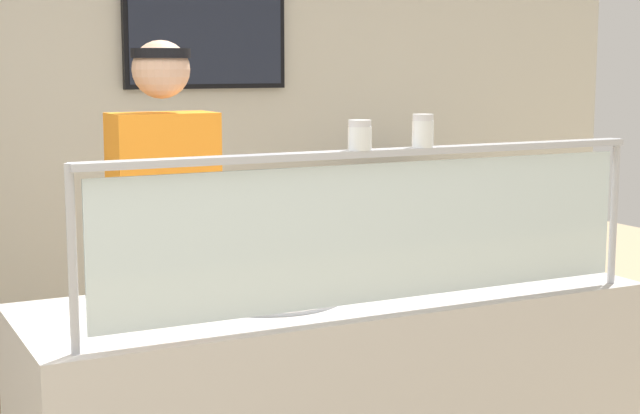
% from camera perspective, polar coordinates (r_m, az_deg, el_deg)
% --- Properties ---
extents(shop_rear_unit, '(6.38, 0.13, 2.70)m').
position_cam_1_polar(shop_rear_unit, '(5.26, -11.17, 4.75)').
color(shop_rear_unit, beige).
rests_on(shop_rear_unit, ground).
extents(sneeze_guard, '(1.80, 0.06, 0.48)m').
position_cam_1_polar(sneeze_guard, '(2.82, 3.61, -0.29)').
color(sneeze_guard, '#B2B5BC').
rests_on(sneeze_guard, serving_counter).
extents(pizza_tray, '(0.48, 0.48, 0.04)m').
position_cam_1_polar(pizza_tray, '(3.06, -3.01, -5.03)').
color(pizza_tray, '#9EA0A8').
rests_on(pizza_tray, serving_counter).
extents(pizza_server, '(0.09, 0.28, 0.01)m').
position_cam_1_polar(pizza_server, '(3.05, -2.46, -4.66)').
color(pizza_server, '#ADAFB7').
rests_on(pizza_server, pizza_tray).
extents(parmesan_shaker, '(0.07, 0.07, 0.09)m').
position_cam_1_polar(parmesan_shaker, '(2.76, 2.34, 4.11)').
color(parmesan_shaker, white).
rests_on(parmesan_shaker, sneeze_guard).
extents(pepper_flake_shaker, '(0.06, 0.06, 0.10)m').
position_cam_1_polar(pepper_flake_shaker, '(2.87, 6.03, 4.33)').
color(pepper_flake_shaker, white).
rests_on(pepper_flake_shaker, sneeze_guard).
extents(worker_figure, '(0.41, 0.50, 1.76)m').
position_cam_1_polar(worker_figure, '(3.65, -8.94, -2.30)').
color(worker_figure, '#23232D').
rests_on(worker_figure, ground).
extents(prep_shelf, '(0.70, 0.55, 0.83)m').
position_cam_1_polar(prep_shelf, '(5.59, 6.00, -4.69)').
color(prep_shelf, '#B7BABF').
rests_on(prep_shelf, ground).
extents(pizza_box_stack, '(0.50, 0.49, 0.22)m').
position_cam_1_polar(pizza_box_stack, '(5.49, 6.10, 0.71)').
color(pizza_box_stack, silver).
rests_on(pizza_box_stack, prep_shelf).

